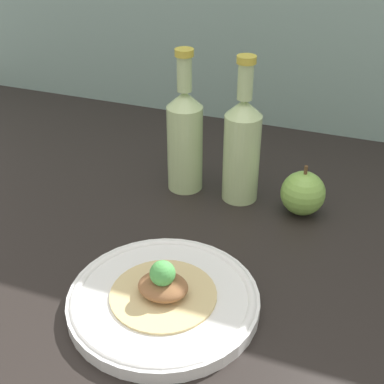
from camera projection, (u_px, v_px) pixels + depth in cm
name	position (u px, v px, depth cm)	size (l,w,h in cm)	color
ground_plane	(207.00, 263.00, 86.57)	(180.00, 110.00, 4.00)	black
plate	(164.00, 299.00, 74.51)	(26.85, 26.85, 2.36)	white
plated_food	(163.00, 287.00, 73.33)	(14.91, 14.91, 5.79)	#D6BC7F
cider_bottle_left	(185.00, 137.00, 97.88)	(6.60, 6.60, 26.83)	#B7D18E
cider_bottle_right	(244.00, 147.00, 94.47)	(6.60, 6.60, 26.83)	#B7D18E
apple	(303.00, 193.00, 93.69)	(7.86, 7.86, 9.37)	#84B74C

